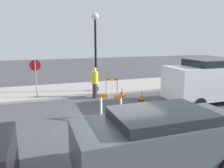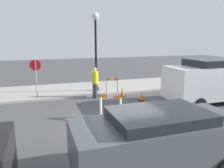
# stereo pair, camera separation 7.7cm
# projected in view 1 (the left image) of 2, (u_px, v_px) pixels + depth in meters

# --- Properties ---
(ground_plane) EXTENTS (60.00, 60.00, 0.00)m
(ground_plane) POSITION_uv_depth(u_px,v_px,m) (123.00, 125.00, 8.53)
(ground_plane) COLOR #4C4C4F
(sidewalk_slab) EXTENTS (18.00, 3.85, 0.13)m
(sidewalk_slab) POSITION_uv_depth(u_px,v_px,m) (87.00, 89.00, 14.47)
(sidewalk_slab) COLOR #ADA89E
(sidewalk_slab) RESTS_ON ground_plane
(streetlamp_post) EXTENTS (0.44, 0.44, 4.69)m
(streetlamp_post) POSITION_uv_depth(u_px,v_px,m) (95.00, 41.00, 13.08)
(streetlamp_post) COLOR black
(streetlamp_post) RESTS_ON sidewalk_slab
(stop_sign) EXTENTS (0.60, 0.10, 2.08)m
(stop_sign) POSITION_uv_depth(u_px,v_px,m) (36.00, 72.00, 11.88)
(stop_sign) COLOR gray
(stop_sign) RESTS_ON sidewalk_slab
(barricade_0) EXTENTS (0.70, 0.38, 1.08)m
(barricade_0) POSITION_uv_depth(u_px,v_px,m) (112.00, 87.00, 12.78)
(barricade_0) COLOR white
(barricade_0) RESTS_ON ground_plane
(barricade_1) EXTENTS (0.84, 0.63, 1.02)m
(barricade_1) POSITION_uv_depth(u_px,v_px,m) (111.00, 105.00, 9.19)
(barricade_1) COLOR white
(barricade_1) RESTS_ON ground_plane
(traffic_cone_0) EXTENTS (0.30, 0.30, 0.57)m
(traffic_cone_0) POSITION_uv_depth(u_px,v_px,m) (122.00, 92.00, 12.80)
(traffic_cone_0) COLOR black
(traffic_cone_0) RESTS_ON ground_plane
(traffic_cone_1) EXTENTS (0.30, 0.30, 0.58)m
(traffic_cone_1) POSITION_uv_depth(u_px,v_px,m) (136.00, 110.00, 9.49)
(traffic_cone_1) COLOR black
(traffic_cone_1) RESTS_ON ground_plane
(traffic_cone_2) EXTENTS (0.30, 0.30, 0.58)m
(traffic_cone_2) POSITION_uv_depth(u_px,v_px,m) (142.00, 96.00, 11.88)
(traffic_cone_2) COLOR black
(traffic_cone_2) RESTS_ON ground_plane
(traffic_cone_3) EXTENTS (0.30, 0.30, 0.52)m
(traffic_cone_3) POSITION_uv_depth(u_px,v_px,m) (155.00, 104.00, 10.43)
(traffic_cone_3) COLOR black
(traffic_cone_3) RESTS_ON ground_plane
(traffic_cone_4) EXTENTS (0.30, 0.30, 0.63)m
(traffic_cone_4) POSITION_uv_depth(u_px,v_px,m) (145.00, 106.00, 10.02)
(traffic_cone_4) COLOR black
(traffic_cone_4) RESTS_ON ground_plane
(traffic_cone_5) EXTENTS (0.30, 0.30, 0.46)m
(traffic_cone_5) POSITION_uv_depth(u_px,v_px,m) (145.00, 104.00, 10.52)
(traffic_cone_5) COLOR black
(traffic_cone_5) RESTS_ON ground_plane
(person_worker) EXTENTS (0.48, 0.48, 1.75)m
(person_worker) POSITION_uv_depth(u_px,v_px,m) (95.00, 82.00, 12.28)
(person_worker) COLOR #33333D
(person_worker) RESTS_ON ground_plane
(parked_car_1) EXTENTS (4.27, 1.93, 1.60)m
(parked_car_1) POSITION_uv_depth(u_px,v_px,m) (160.00, 137.00, 5.41)
(parked_car_1) COLOR #4C5156
(parked_car_1) RESTS_ON ground_plane
(work_van) EXTENTS (5.11, 2.14, 2.29)m
(work_van) POSITION_uv_depth(u_px,v_px,m) (213.00, 79.00, 11.47)
(work_van) COLOR white
(work_van) RESTS_ON ground_plane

